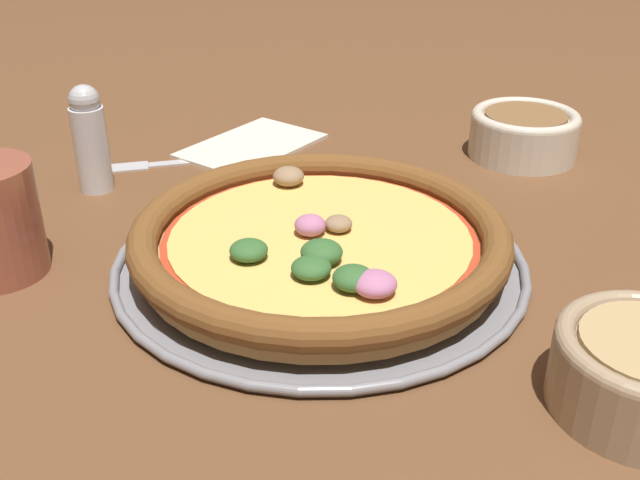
% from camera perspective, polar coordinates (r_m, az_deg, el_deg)
% --- Properties ---
extents(ground_plane, '(3.00, 3.00, 0.00)m').
position_cam_1_polar(ground_plane, '(0.61, 0.00, -2.05)').
color(ground_plane, brown).
extents(pizza_tray, '(0.33, 0.33, 0.01)m').
position_cam_1_polar(pizza_tray, '(0.60, 0.00, -1.67)').
color(pizza_tray, gray).
rests_on(pizza_tray, ground_plane).
extents(pizza, '(0.30, 0.30, 0.04)m').
position_cam_1_polar(pizza, '(0.59, -0.00, 0.10)').
color(pizza, tan).
rests_on(pizza, pizza_tray).
extents(bowl_far, '(0.12, 0.12, 0.05)m').
position_cam_1_polar(bowl_far, '(0.84, 15.28, 7.95)').
color(bowl_far, beige).
rests_on(bowl_far, ground_plane).
extents(napkin, '(0.18, 0.15, 0.01)m').
position_cam_1_polar(napkin, '(0.85, -5.24, 7.29)').
color(napkin, beige).
rests_on(napkin, ground_plane).
extents(fork, '(0.16, 0.06, 0.00)m').
position_cam_1_polar(fork, '(0.82, -11.26, 5.82)').
color(fork, '#B7B7BC').
rests_on(fork, ground_plane).
extents(pepper_shaker, '(0.03, 0.03, 0.11)m').
position_cam_1_polar(pepper_shaker, '(0.76, -17.11, 7.38)').
color(pepper_shaker, silver).
rests_on(pepper_shaker, ground_plane).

